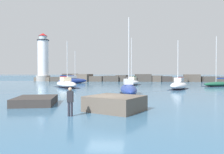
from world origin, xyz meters
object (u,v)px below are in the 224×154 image
object	(u,v)px
lighthouse	(43,60)
sailboat_moored_5	(128,89)
sailboat_moored_4	(73,81)
sailboat_moored_2	(66,84)
person_on_rocks	(70,100)
sailboat_moored_3	(132,82)
sailboat_moored_1	(218,84)
sailboat_moored_0	(179,85)

from	to	relation	value
lighthouse	sailboat_moored_5	bearing A→B (deg)	-55.84
sailboat_moored_4	sailboat_moored_5	xyz separation A→B (m)	(13.91, -26.50, -0.01)
sailboat_moored_2	person_on_rocks	distance (m)	26.10
sailboat_moored_3	sailboat_moored_4	distance (m)	15.87
sailboat_moored_1	sailboat_moored_2	bearing A→B (deg)	-168.06
lighthouse	sailboat_moored_2	distance (m)	32.56
sailboat_moored_4	sailboat_moored_2	bearing A→B (deg)	-79.46
sailboat_moored_4	person_on_rocks	bearing A→B (deg)	-75.17
sailboat_moored_2	person_on_rocks	xyz separation A→B (m)	(7.77, -24.91, 0.30)
sailboat_moored_3	sailboat_moored_4	world-z (taller)	sailboat_moored_3
sailboat_moored_0	sailboat_moored_1	world-z (taller)	sailboat_moored_1
sailboat_moored_1	sailboat_moored_2	size ratio (longest dim) A/B	1.17
sailboat_moored_3	sailboat_moored_4	bearing A→B (deg)	156.08
sailboat_moored_1	person_on_rocks	distance (m)	37.09
sailboat_moored_2	sailboat_moored_4	world-z (taller)	sailboat_moored_2
sailboat_moored_2	sailboat_moored_3	bearing A→B (deg)	35.71
lighthouse	sailboat_moored_4	size ratio (longest dim) A/B	1.86
sailboat_moored_4	person_on_rocks	world-z (taller)	sailboat_moored_4
lighthouse	person_on_rocks	size ratio (longest dim) A/B	8.49
sailboat_moored_0	sailboat_moored_3	world-z (taller)	sailboat_moored_3
sailboat_moored_2	sailboat_moored_3	xyz separation A→B (m)	(11.74, 8.44, -0.00)
sailboat_moored_0	sailboat_moored_1	size ratio (longest dim) A/B	0.80
sailboat_moored_5	sailboat_moored_0	bearing A→B (deg)	49.25
lighthouse	sailboat_moored_3	world-z (taller)	lighthouse
lighthouse	sailboat_moored_5	world-z (taller)	lighthouse
sailboat_moored_1	sailboat_moored_3	world-z (taller)	sailboat_moored_3
lighthouse	sailboat_moored_4	world-z (taller)	lighthouse
sailboat_moored_1	sailboat_moored_4	bearing A→B (deg)	164.02
sailboat_moored_0	sailboat_moored_1	xyz separation A→B (m)	(9.30, 8.51, -0.20)
lighthouse	sailboat_moored_5	distance (m)	48.15
sailboat_moored_2	person_on_rocks	size ratio (longest dim) A/B	4.66
sailboat_moored_1	sailboat_moored_3	bearing A→B (deg)	171.54
person_on_rocks	sailboat_moored_5	bearing A→B (deg)	75.73
lighthouse	sailboat_moored_4	bearing A→B (deg)	-45.28
sailboat_moored_1	sailboat_moored_2	distance (m)	28.91
sailboat_moored_4	sailboat_moored_5	size ratio (longest dim) A/B	0.89
person_on_rocks	lighthouse	bearing A→B (deg)	113.94
sailboat_moored_2	sailboat_moored_4	xyz separation A→B (m)	(-2.77, 14.87, 0.04)
lighthouse	sailboat_moored_1	size ratio (longest dim) A/B	1.55
sailboat_moored_5	person_on_rocks	xyz separation A→B (m)	(-3.38, -13.28, 0.27)
lighthouse	sailboat_moored_3	size ratio (longest dim) A/B	1.50
sailboat_moored_0	person_on_rocks	distance (m)	25.04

